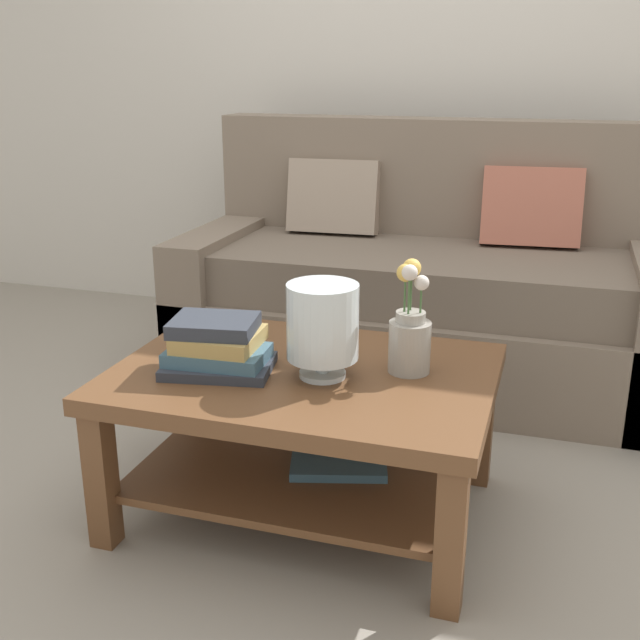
# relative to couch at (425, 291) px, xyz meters

# --- Properties ---
(ground_plane) EXTENTS (10.00, 10.00, 0.00)m
(ground_plane) POSITION_rel_couch_xyz_m (-0.14, -0.94, -0.36)
(ground_plane) COLOR gray
(back_wall) EXTENTS (6.40, 0.12, 2.70)m
(back_wall) POSITION_rel_couch_xyz_m (-0.14, 0.71, 0.99)
(back_wall) COLOR beige
(back_wall) RESTS_ON ground
(couch) EXTENTS (2.00, 0.90, 1.06)m
(couch) POSITION_rel_couch_xyz_m (0.00, 0.00, 0.00)
(couch) COLOR #7A6B5B
(couch) RESTS_ON ground
(coffee_table) EXTENTS (1.07, 0.77, 0.46)m
(coffee_table) POSITION_rel_couch_xyz_m (-0.13, -1.22, -0.03)
(coffee_table) COLOR brown
(coffee_table) RESTS_ON ground
(book_stack_main) EXTENTS (0.33, 0.26, 0.15)m
(book_stack_main) POSITION_rel_couch_xyz_m (-0.36, -1.30, 0.16)
(book_stack_main) COLOR #2D333D
(book_stack_main) RESTS_ON coffee_table
(glass_hurricane_vase) EXTENTS (0.20, 0.20, 0.27)m
(glass_hurricane_vase) POSITION_rel_couch_xyz_m (-0.07, -1.26, 0.25)
(glass_hurricane_vase) COLOR silver
(glass_hurricane_vase) RESTS_ON coffee_table
(flower_pitcher) EXTENTS (0.12, 0.12, 0.32)m
(flower_pitcher) POSITION_rel_couch_xyz_m (0.15, -1.15, 0.21)
(flower_pitcher) COLOR #9E998E
(flower_pitcher) RESTS_ON coffee_table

